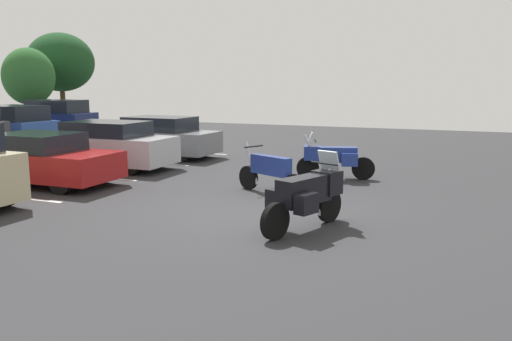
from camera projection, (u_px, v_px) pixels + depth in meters
ground at (273, 215)px, 11.03m from camera, size 44.00×44.00×0.10m
motorcycle_touring at (307, 194)px, 9.69m from camera, size 2.20×1.19×1.44m
motorcycle_second at (333, 158)px, 14.74m from camera, size 1.12×2.15×1.36m
motorcycle_third at (270, 172)px, 12.80m from camera, size 1.09×2.11×1.25m
car_red at (35, 159)px, 14.08m from camera, size 1.88×4.80×1.40m
car_silver at (103, 145)px, 16.68m from camera, size 1.85×4.80×1.52m
car_grey at (157, 137)px, 19.29m from camera, size 1.94×4.83×1.50m
car_far_blue at (9, 126)px, 22.19m from camera, size 2.29×4.37×1.79m
car_far_navy at (52, 120)px, 25.01m from camera, size 2.02×4.31×1.93m
tree_far_right at (29, 77)px, 29.40m from camera, size 2.88×2.88×4.71m
tree_left at (61, 62)px, 33.15m from camera, size 4.23×4.23×5.89m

